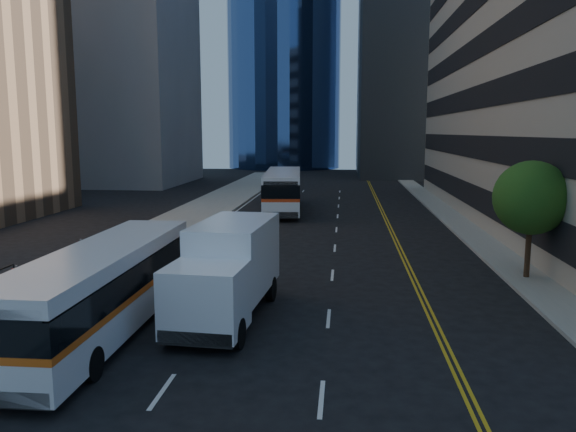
# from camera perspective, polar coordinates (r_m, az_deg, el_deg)

# --- Properties ---
(ground) EXTENTS (160.00, 160.00, 0.00)m
(ground) POSITION_cam_1_polar(r_m,az_deg,el_deg) (18.11, 2.33, -12.34)
(ground) COLOR black
(ground) RESTS_ON ground
(sidewalk_west) EXTENTS (5.00, 90.00, 0.15)m
(sidewalk_west) POSITION_cam_1_polar(r_m,az_deg,el_deg) (43.90, -9.46, 0.09)
(sidewalk_west) COLOR gray
(sidewalk_west) RESTS_ON ground
(sidewalk_east) EXTENTS (2.00, 90.00, 0.15)m
(sidewalk_east) POSITION_cam_1_polar(r_m,az_deg,el_deg) (43.13, 16.41, -0.30)
(sidewalk_east) COLOR gray
(sidewalk_east) RESTS_ON ground
(midrise_west) EXTENTS (18.00, 18.00, 35.00)m
(midrise_west) POSITION_cam_1_polar(r_m,az_deg,el_deg) (75.55, -17.62, 16.59)
(midrise_west) COLOR gray
(midrise_west) RESTS_ON ground
(street_tree) EXTENTS (3.20, 3.20, 5.10)m
(street_tree) POSITION_cam_1_polar(r_m,az_deg,el_deg) (26.31, 23.48, 1.70)
(street_tree) COLOR #332114
(street_tree) RESTS_ON sidewalk_east
(bus_front) EXTENTS (2.48, 11.04, 2.84)m
(bus_front) POSITION_cam_1_polar(r_m,az_deg,el_deg) (18.91, -18.24, -6.93)
(bus_front) COLOR white
(bus_front) RESTS_ON ground
(bus_rear) EXTENTS (3.75, 12.80, 3.26)m
(bus_rear) POSITION_cam_1_polar(r_m,az_deg,el_deg) (45.92, -0.50, 2.72)
(bus_rear) COLOR white
(bus_rear) RESTS_ON ground
(box_truck) EXTENTS (2.85, 7.02, 3.29)m
(box_truck) POSITION_cam_1_polar(r_m,az_deg,el_deg) (19.60, -6.13, -5.44)
(box_truck) COLOR white
(box_truck) RESTS_ON ground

